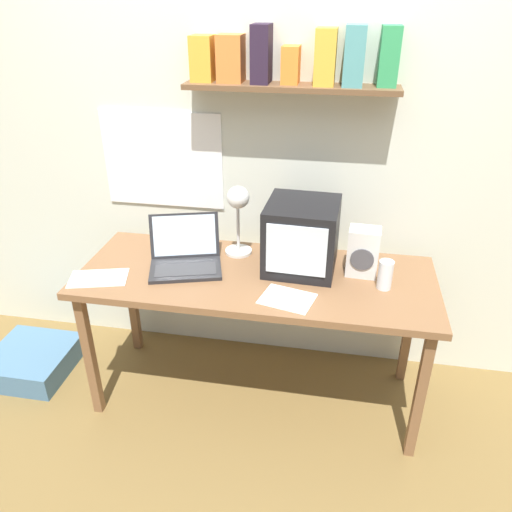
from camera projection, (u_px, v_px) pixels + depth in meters
ground_plane at (256, 392)px, 2.77m from camera, size 12.00×12.00×0.00m
back_wall at (272, 137)px, 2.54m from camera, size 5.60×0.24×2.60m
corner_desk at (256, 286)px, 2.44m from camera, size 1.72×0.66×0.76m
crt_monitor at (302, 236)px, 2.40m from camera, size 0.35×0.36×0.34m
laptop at (185, 254)px, 2.46m from camera, size 0.41×0.38×0.23m
desk_lamp at (238, 208)px, 2.44m from camera, size 0.14×0.19×0.39m
juice_glass at (385, 276)px, 2.27m from camera, size 0.07×0.07×0.14m
space_heater at (363, 252)px, 2.36m from camera, size 0.15×0.13×0.24m
loose_paper_near_laptop at (287, 299)px, 2.21m from camera, size 0.26×0.23×0.00m
loose_paper_near_monitor at (98, 278)px, 2.37m from camera, size 0.30×0.23×0.00m
floor_cushion at (32, 361)px, 2.90m from camera, size 0.44×0.44×0.14m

